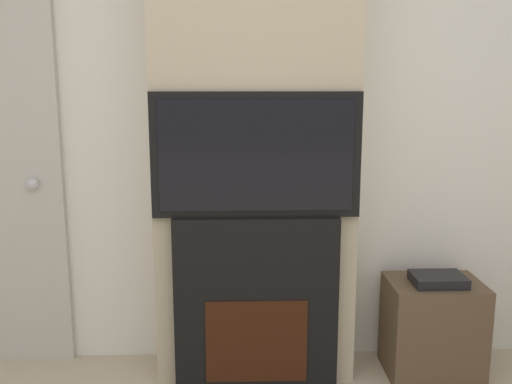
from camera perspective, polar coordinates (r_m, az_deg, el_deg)
wall_back at (r=2.97m, az=-0.22°, el=8.37°), size 6.00×0.06×2.70m
chimney_breast at (r=2.78m, az=-0.11°, el=8.17°), size 0.98×0.32×2.70m
fireplace at (r=2.83m, az=0.00°, el=-11.02°), size 0.79×0.15×0.86m
television at (r=2.64m, az=0.00°, el=3.71°), size 0.97×0.07×0.58m
media_stand at (r=3.13m, az=17.25°, el=-12.70°), size 0.47×0.35×0.55m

